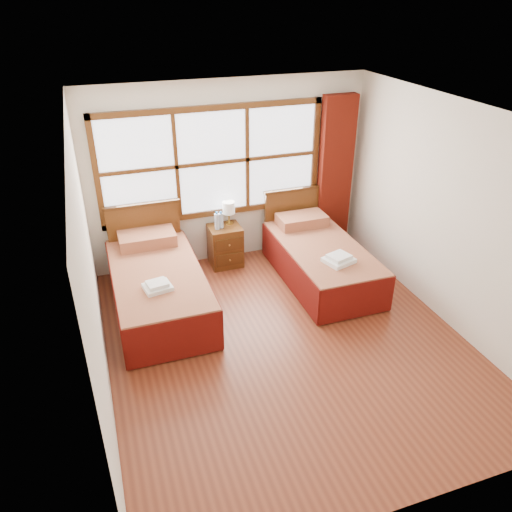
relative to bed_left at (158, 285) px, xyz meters
name	(u,v)px	position (x,y,z in m)	size (l,w,h in m)	color
floor	(286,341)	(1.27, -1.20, -0.32)	(4.50, 4.50, 0.00)	brown
ceiling	(295,116)	(1.27, -1.20, 2.28)	(4.50, 4.50, 0.00)	white
wall_back	(229,174)	(1.27, 1.05, 0.98)	(4.00, 4.00, 0.00)	silver
wall_left	(90,274)	(-0.73, -1.20, 0.98)	(4.50, 4.50, 0.00)	silver
wall_right	(450,217)	(3.27, -1.20, 0.98)	(4.50, 4.50, 0.00)	silver
window	(212,163)	(1.02, 1.02, 1.18)	(3.16, 0.06, 1.56)	white
curtain	(335,173)	(2.87, 0.91, 0.85)	(0.50, 0.16, 2.30)	#591208
bed_left	(158,285)	(0.00, 0.00, 0.00)	(1.09, 2.12, 1.06)	#43250E
bed_right	(320,258)	(2.24, 0.00, -0.02)	(1.03, 2.05, 1.00)	#43250E
nightstand	(225,246)	(1.11, 0.80, -0.02)	(0.45, 0.45, 0.60)	#552F12
towels_left	(157,286)	(-0.05, -0.48, 0.28)	(0.35, 0.32, 0.09)	white
towels_right	(339,259)	(2.24, -0.54, 0.25)	(0.42, 0.39, 0.10)	white
lamp	(229,208)	(1.20, 0.89, 0.52)	(0.18, 0.18, 0.34)	gold
bottle_near	(217,221)	(0.99, 0.77, 0.40)	(0.07, 0.07, 0.26)	silver
bottle_far	(221,220)	(1.06, 0.80, 0.39)	(0.07, 0.07, 0.25)	silver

